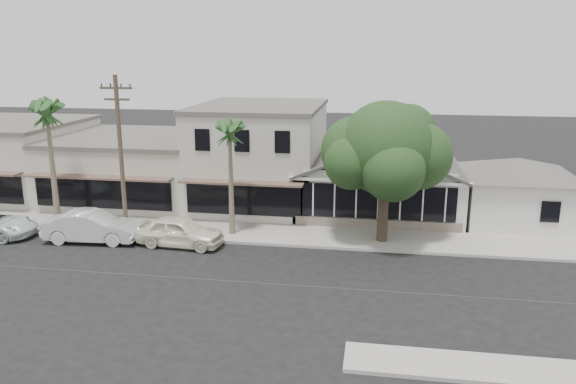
% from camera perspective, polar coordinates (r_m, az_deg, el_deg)
% --- Properties ---
extents(ground, '(140.00, 140.00, 0.00)m').
position_cam_1_polar(ground, '(25.80, -2.44, -9.26)').
color(ground, black).
rests_on(ground, ground).
extents(sidewalk_north, '(90.00, 3.50, 0.15)m').
position_cam_1_polar(sidewalk_north, '(34.11, -13.43, -3.53)').
color(sidewalk_north, '#9E9991').
rests_on(sidewalk_north, ground).
extents(corner_shop, '(10.40, 8.60, 5.10)m').
position_cam_1_polar(corner_shop, '(36.44, 9.23, 1.96)').
color(corner_shop, white).
rests_on(corner_shop, ground).
extents(side_cottage, '(6.00, 6.00, 3.00)m').
position_cam_1_polar(side_cottage, '(36.71, 22.05, -0.62)').
color(side_cottage, white).
rests_on(side_cottage, ground).
extents(row_building_near, '(8.00, 10.00, 6.50)m').
position_cam_1_polar(row_building_near, '(38.13, -2.85, 3.66)').
color(row_building_near, beige).
rests_on(row_building_near, ground).
extents(row_building_midnear, '(10.00, 10.00, 4.20)m').
position_cam_1_polar(row_building_midnear, '(41.15, -15.20, 2.33)').
color(row_building_midnear, beige).
rests_on(row_building_midnear, ground).
extents(row_building_midfar, '(11.00, 10.00, 5.00)m').
position_cam_1_polar(row_building_midfar, '(46.38, -27.16, 3.07)').
color(row_building_midfar, beige).
rests_on(row_building_midfar, ground).
extents(utility_pole, '(1.80, 0.24, 9.00)m').
position_cam_1_polar(utility_pole, '(32.02, -16.62, 3.80)').
color(utility_pole, brown).
rests_on(utility_pole, ground).
extents(car_0, '(4.87, 2.27, 1.61)m').
position_cam_1_polar(car_0, '(30.74, -10.94, -3.95)').
color(car_0, white).
rests_on(car_0, ground).
extents(car_1, '(5.29, 2.15, 1.71)m').
position_cam_1_polar(car_1, '(32.65, -19.30, -3.34)').
color(car_1, silver).
rests_on(car_1, ground).
extents(shade_tree, '(7.00, 6.32, 7.76)m').
position_cam_1_polar(shade_tree, '(30.19, 9.76, 4.20)').
color(shade_tree, '#433528').
rests_on(shade_tree, ground).
extents(palm_east, '(2.94, 2.94, 6.95)m').
position_cam_1_polar(palm_east, '(30.75, -5.94, 6.07)').
color(palm_east, '#726651').
rests_on(palm_east, ground).
extents(palm_mid, '(2.89, 2.89, 7.95)m').
position_cam_1_polar(palm_mid, '(35.35, -23.32, 7.46)').
color(palm_mid, '#726651').
rests_on(palm_mid, ground).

